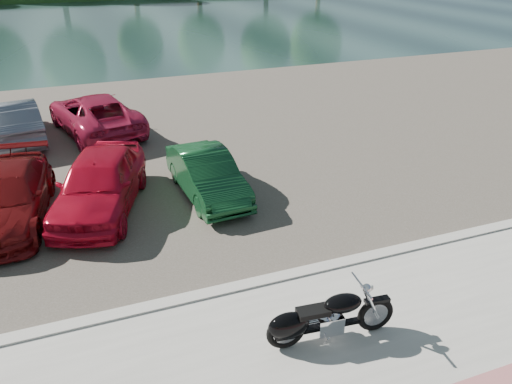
% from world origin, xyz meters
% --- Properties ---
extents(ground, '(200.00, 200.00, 0.00)m').
position_xyz_m(ground, '(0.00, 0.00, 0.00)').
color(ground, '#595447').
rests_on(ground, ground).
extents(promenade, '(60.00, 6.00, 0.10)m').
position_xyz_m(promenade, '(0.00, -1.00, 0.05)').
color(promenade, '#A09E97').
rests_on(promenade, ground).
extents(kerb, '(60.00, 0.30, 0.14)m').
position_xyz_m(kerb, '(0.00, 2.00, 0.07)').
color(kerb, '#A09E97').
rests_on(kerb, ground).
extents(parking_lot, '(60.00, 18.00, 0.04)m').
position_xyz_m(parking_lot, '(0.00, 11.00, 0.02)').
color(parking_lot, '#454038').
rests_on(parking_lot, ground).
extents(river, '(120.00, 40.00, 0.00)m').
position_xyz_m(river, '(0.00, 40.00, 0.00)').
color(river, '#1A2F2E').
rests_on(river, ground).
extents(motorcycle, '(2.33, 0.75, 1.05)m').
position_xyz_m(motorcycle, '(-0.66, 0.10, 0.56)').
color(motorcycle, black).
rests_on(motorcycle, promenade).
extents(car_3, '(2.35, 4.66, 1.30)m').
position_xyz_m(car_3, '(-5.86, 6.63, 0.69)').
color(car_3, '#640E10').
rests_on(car_3, parking_lot).
extents(car_4, '(3.14, 4.78, 1.51)m').
position_xyz_m(car_4, '(-3.68, 6.43, 0.80)').
color(car_4, '#B40C24').
rests_on(car_4, parking_lot).
extents(car_5, '(1.54, 3.82, 1.23)m').
position_xyz_m(car_5, '(-0.90, 6.26, 0.66)').
color(car_5, '#113F20').
rests_on(car_5, parking_lot).
extents(car_9, '(2.13, 4.50, 1.43)m').
position_xyz_m(car_9, '(-5.98, 12.69, 0.75)').
color(car_9, slate).
rests_on(car_9, parking_lot).
extents(car_10, '(3.44, 5.45, 1.40)m').
position_xyz_m(car_10, '(-3.32, 12.60, 0.74)').
color(car_10, '#AA1C41').
rests_on(car_10, parking_lot).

